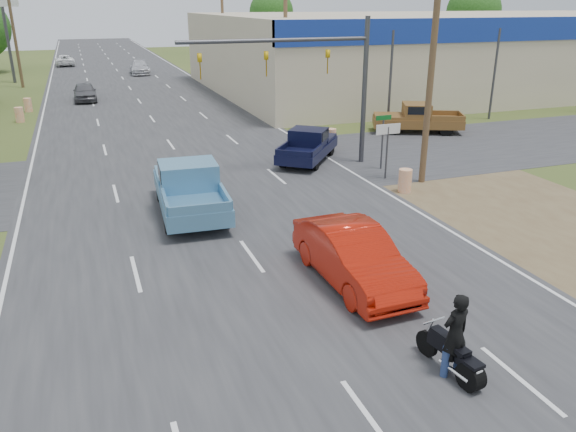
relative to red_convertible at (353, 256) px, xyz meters
name	(u,v)px	position (x,y,z in m)	size (l,w,h in m)	color
ground	(370,421)	(-2.23, -5.30, -0.83)	(200.00, 200.00, 0.00)	#37481C
main_road	(139,101)	(-2.23, 34.70, -0.82)	(15.00, 180.00, 0.02)	#2D2D30
cross_road	(191,173)	(-2.23, 12.70, -0.82)	(120.00, 10.00, 0.02)	#2D2D30
dirt_verge	(493,198)	(8.77, 4.70, -0.82)	(8.00, 18.00, 0.01)	brown
big_box_store	(470,49)	(29.77, 34.63, 2.49)	(50.00, 28.10, 6.60)	#B7A88C
utility_pole_1	(432,60)	(7.27, 7.70, 4.49)	(2.00, 0.28, 10.00)	#4C3823
utility_pole_2	(285,37)	(7.27, 25.70, 4.49)	(2.00, 0.28, 10.00)	#4C3823
utility_pole_3	(223,27)	(7.27, 43.70, 4.49)	(2.00, 0.28, 10.00)	#4C3823
utility_pole_6	(13,29)	(-11.73, 46.70, 4.49)	(2.00, 0.28, 10.00)	#4C3823
tree_3	(474,12)	(52.77, 64.70, 5.37)	(8.40, 8.40, 10.40)	#422D19
tree_5	(271,12)	(27.77, 89.70, 5.06)	(7.98, 7.98, 9.88)	#422D19
barrel_0	(405,181)	(5.77, 6.70, -0.33)	(0.56, 0.56, 1.00)	orange
barrel_1	(331,138)	(6.17, 15.20, -0.33)	(0.56, 0.56, 1.00)	orange
barrel_2	(19,115)	(-10.73, 28.70, -0.33)	(0.56, 0.56, 1.00)	orange
barrel_3	(28,105)	(-10.43, 32.70, -0.33)	(0.56, 0.56, 1.00)	orange
pole_sign_left_far	(2,7)	(-12.73, 50.70, 6.35)	(3.00, 0.35, 9.20)	#3F3F44
lane_sign	(388,138)	(5.97, 8.70, 1.08)	(1.20, 0.08, 2.52)	#3F3F44
street_name_sign	(383,136)	(6.57, 10.20, 0.78)	(0.80, 0.08, 2.61)	#3F3F44
signal_mast	(314,67)	(3.60, 11.70, 3.98)	(9.12, 0.40, 7.00)	#3F3F44
red_convertible	(353,256)	(0.00, 0.00, 0.00)	(1.75, 5.01, 1.65)	#AB1707
motorcycle	(454,358)	(0.10, -4.64, -0.38)	(0.66, 1.99, 1.01)	black
rider	(455,338)	(0.10, -4.60, 0.10)	(0.68, 0.44, 1.86)	black
blue_pickup	(189,187)	(-3.26, 7.46, 0.17)	(2.66, 6.08, 1.97)	black
navy_pickup	(309,145)	(3.85, 12.86, 0.00)	(4.57, 5.06, 1.64)	black
brown_pickup	(416,118)	(12.59, 16.76, 0.08)	(5.78, 4.15, 1.79)	black
distant_car_grey	(85,92)	(-6.33, 36.33, -0.08)	(1.75, 4.35, 1.48)	#525256
distant_car_silver	(140,68)	(-0.05, 53.63, -0.10)	(2.04, 5.03, 1.46)	silver
distant_car_white	(65,60)	(-8.03, 66.12, -0.16)	(2.22, 4.82, 1.34)	white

